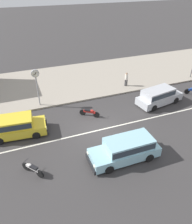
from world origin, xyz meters
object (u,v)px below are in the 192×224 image
object	(u,v)px
minivan_yellow_1	(15,126)
motorcycle_2	(90,112)
minivan_pale_blue_4	(126,148)
street_clock	(36,79)
pedestrian_near_clock	(126,78)
motorcycle_1	(32,169)
minivan_silver_2	(159,96)

from	to	relation	value
minivan_yellow_1	motorcycle_2	xyz separation A→B (m)	(6.21, 0.40, -0.42)
minivan_pale_blue_4	minivan_yellow_1	bearing A→B (deg)	141.98
street_clock	pedestrian_near_clock	xyz separation A→B (m)	(9.61, 0.81, -1.79)
motorcycle_1	motorcycle_2	xyz separation A→B (m)	(5.56, 4.89, 0.00)
minivan_silver_2	minivan_pale_blue_4	size ratio (longest dim) A/B	1.01
minivan_yellow_1	motorcycle_2	world-z (taller)	minivan_yellow_1
minivan_yellow_1	pedestrian_near_clock	distance (m)	12.81
minivan_silver_2	street_clock	world-z (taller)	street_clock
minivan_yellow_1	minivan_pale_blue_4	world-z (taller)	same
minivan_yellow_1	minivan_pale_blue_4	size ratio (longest dim) A/B	0.94
street_clock	pedestrian_near_clock	distance (m)	9.81
motorcycle_2	pedestrian_near_clock	size ratio (longest dim) A/B	0.99
motorcycle_2	street_clock	bearing A→B (deg)	139.10
minivan_pale_blue_4	pedestrian_near_clock	world-z (taller)	pedestrian_near_clock
minivan_silver_2	minivan_pale_blue_4	world-z (taller)	same
minivan_silver_2	minivan_pale_blue_4	xyz separation A→B (m)	(-6.38, -5.51, 0.00)
minivan_yellow_1	minivan_silver_2	bearing A→B (deg)	0.79
motorcycle_1	street_clock	size ratio (longest dim) A/B	0.41
minivan_silver_2	motorcycle_1	xyz separation A→B (m)	(-12.54, -4.67, -0.43)
minivan_yellow_1	street_clock	world-z (taller)	street_clock
street_clock	minivan_silver_2	bearing A→B (deg)	-18.20
minivan_yellow_1	motorcycle_2	distance (m)	6.24
minivan_silver_2	pedestrian_near_clock	size ratio (longest dim) A/B	3.21
pedestrian_near_clock	motorcycle_1	bearing A→B (deg)	-141.36
minivan_yellow_1	minivan_pale_blue_4	distance (m)	8.65
motorcycle_1	minivan_yellow_1	bearing A→B (deg)	98.27
minivan_silver_2	motorcycle_2	world-z (taller)	minivan_silver_2
motorcycle_1	minivan_silver_2	bearing A→B (deg)	20.42
minivan_silver_2	pedestrian_near_clock	xyz separation A→B (m)	(-1.23, 4.38, 0.20)
minivan_pale_blue_4	pedestrian_near_clock	distance (m)	11.15
minivan_silver_2	street_clock	xyz separation A→B (m)	(-10.84, 3.56, 1.98)
pedestrian_near_clock	minivan_silver_2	bearing A→B (deg)	-74.33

